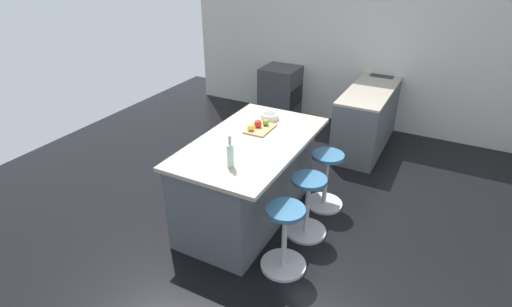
# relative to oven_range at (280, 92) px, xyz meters

# --- Properties ---
(ground_plane) EXTENTS (7.61, 7.61, 0.00)m
(ground_plane) POSITION_rel_oven_range_xyz_m (2.58, 1.12, -0.44)
(ground_plane) COLOR black
(interior_partition_left) EXTENTS (0.12, 5.78, 2.76)m
(interior_partition_left) POSITION_rel_oven_range_xyz_m (-0.35, 1.12, 0.94)
(interior_partition_left) COLOR beige
(interior_partition_left) RESTS_ON ground_plane
(sink_cabinet) EXTENTS (2.57, 0.60, 1.18)m
(sink_cabinet) POSITION_rel_oven_range_xyz_m (-0.00, 1.63, 0.02)
(sink_cabinet) COLOR #4C5156
(sink_cabinet) RESTS_ON ground_plane
(oven_range) EXTENTS (0.60, 0.61, 0.87)m
(oven_range) POSITION_rel_oven_range_xyz_m (0.00, 0.00, 0.00)
(oven_range) COLOR #38383D
(oven_range) RESTS_ON ground_plane
(kitchen_island) EXTENTS (1.83, 1.04, 0.95)m
(kitchen_island) POSITION_rel_oven_range_xyz_m (2.82, 0.92, 0.04)
(kitchen_island) COLOR #4C5156
(kitchen_island) RESTS_ON ground_plane
(stool_by_window) EXTENTS (0.44, 0.44, 0.68)m
(stool_by_window) POSITION_rel_oven_range_xyz_m (2.25, 1.62, -0.12)
(stool_by_window) COLOR #B7B7BC
(stool_by_window) RESTS_ON ground_plane
(stool_middle) EXTENTS (0.44, 0.44, 0.68)m
(stool_middle) POSITION_rel_oven_range_xyz_m (2.82, 1.62, -0.12)
(stool_middle) COLOR #B7B7BC
(stool_middle) RESTS_ON ground_plane
(stool_near_camera) EXTENTS (0.44, 0.44, 0.68)m
(stool_near_camera) POSITION_rel_oven_range_xyz_m (3.40, 1.62, -0.12)
(stool_near_camera) COLOR #B7B7BC
(stool_near_camera) RESTS_ON ground_plane
(cutting_board) EXTENTS (0.36, 0.24, 0.02)m
(cutting_board) POSITION_rel_oven_range_xyz_m (2.55, 0.92, 0.52)
(cutting_board) COLOR tan
(cutting_board) RESTS_ON kitchen_island
(apple_green) EXTENTS (0.07, 0.07, 0.07)m
(apple_green) POSITION_rel_oven_range_xyz_m (2.46, 0.94, 0.57)
(apple_green) COLOR #609E2D
(apple_green) RESTS_ON cutting_board
(apple_red) EXTENTS (0.08, 0.08, 0.08)m
(apple_red) POSITION_rel_oven_range_xyz_m (2.54, 0.89, 0.58)
(apple_red) COLOR red
(apple_red) RESTS_ON cutting_board
(apple_yellow) EXTENTS (0.08, 0.08, 0.08)m
(apple_yellow) POSITION_rel_oven_range_xyz_m (2.65, 0.86, 0.57)
(apple_yellow) COLOR gold
(apple_yellow) RESTS_ON cutting_board
(water_bottle) EXTENTS (0.06, 0.06, 0.31)m
(water_bottle) POSITION_rel_oven_range_xyz_m (3.39, 1.05, 0.64)
(water_bottle) COLOR silver
(water_bottle) RESTS_ON kitchen_island
(fruit_bowl) EXTENTS (0.20, 0.20, 0.07)m
(fruit_bowl) POSITION_rel_oven_range_xyz_m (2.24, 0.88, 0.55)
(fruit_bowl) COLOR silver
(fruit_bowl) RESTS_ON kitchen_island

